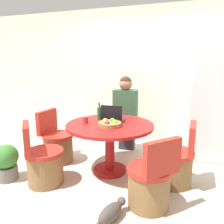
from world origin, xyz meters
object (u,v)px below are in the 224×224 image
at_px(chair_left_side, 57,145).
at_px(person_seated, 126,110).
at_px(bottle, 99,113).
at_px(chair_near_left_corner, 43,164).
at_px(potted_plant, 6,161).
at_px(chair_right_side, 176,164).
at_px(refrigerator, 209,106).
at_px(fruit_bowl, 110,124).
at_px(laptop, 113,118).
at_px(chair_near_right_corner, 150,184).
at_px(cat, 111,212).
at_px(dining_table, 110,135).

bearing_deg(chair_left_side, person_seated, -46.41).
bearing_deg(bottle, chair_near_left_corner, -123.70).
bearing_deg(potted_plant, chair_left_side, 65.54).
bearing_deg(chair_right_side, refrigerator, 160.27).
distance_m(chair_left_side, fruit_bowl, 1.09).
xyz_separation_m(laptop, fruit_bowl, (0.03, -0.24, -0.02)).
height_order(chair_near_right_corner, fruit_bowl, chair_near_right_corner).
bearing_deg(cat, fruit_bowl, 39.43).
xyz_separation_m(refrigerator, potted_plant, (-2.64, -1.70, -0.61)).
height_order(chair_left_side, fruit_bowl, chair_left_side).
xyz_separation_m(laptop, bottle, (-0.22, 0.03, 0.05)).
bearing_deg(fruit_bowl, cat, -70.14).
distance_m(refrigerator, chair_right_side, 1.32).
xyz_separation_m(chair_left_side, person_seated, (0.94, 0.77, 0.48)).
xyz_separation_m(refrigerator, chair_right_side, (-0.45, -1.08, -0.60)).
relative_size(dining_table, person_seated, 0.91).
height_order(dining_table, cat, dining_table).
bearing_deg(potted_plant, chair_right_side, 15.75).
bearing_deg(refrigerator, fruit_bowl, -139.53).
bearing_deg(chair_left_side, dining_table, -90.00).
xyz_separation_m(refrigerator, laptop, (-1.37, -0.90, -0.09)).
xyz_separation_m(chair_right_side, laptop, (-0.92, 0.18, 0.51)).
bearing_deg(bottle, potted_plant, -141.53).
xyz_separation_m(dining_table, chair_right_side, (0.93, -0.05, -0.29)).
height_order(laptop, cat, laptop).
bearing_deg(fruit_bowl, dining_table, 108.31).
bearing_deg(chair_near_right_corner, refrigerator, -159.99).
xyz_separation_m(chair_left_side, laptop, (0.93, 0.07, 0.51)).
xyz_separation_m(chair_near_left_corner, chair_right_side, (1.64, 0.54, 0.00)).
bearing_deg(cat, chair_near_right_corner, -23.73).
distance_m(chair_near_left_corner, fruit_bowl, 1.02).
distance_m(dining_table, chair_near_right_corner, 0.97).
distance_m(refrigerator, chair_near_right_corner, 1.90).
bearing_deg(dining_table, potted_plant, -152.19).
xyz_separation_m(chair_near_left_corner, laptop, (0.72, 0.72, 0.51)).
bearing_deg(bottle, laptop, -7.02).
bearing_deg(fruit_bowl, bottle, 133.48).
bearing_deg(person_seated, fruit_bowl, 91.44).
xyz_separation_m(chair_near_left_corner, cat, (1.07, -0.39, -0.19)).
relative_size(dining_table, chair_left_side, 1.48).
xyz_separation_m(chair_right_side, chair_left_side, (-1.85, 0.12, 0.00)).
bearing_deg(person_seated, potted_plant, 49.77).
height_order(laptop, bottle, bottle).
bearing_deg(fruit_bowl, chair_left_side, 169.55).
relative_size(chair_right_side, potted_plant, 1.66).
bearing_deg(cat, chair_near_left_corner, 89.35).
relative_size(refrigerator, laptop, 5.47).
relative_size(chair_near_left_corner, fruit_bowl, 2.63).
bearing_deg(chair_left_side, chair_right_side, -89.37).
bearing_deg(chair_right_side, person_seated, -131.15).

